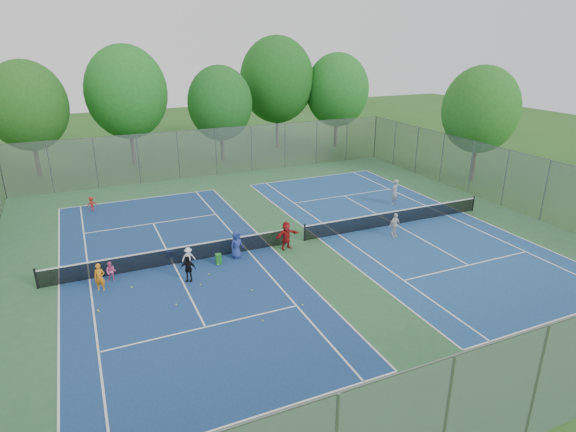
% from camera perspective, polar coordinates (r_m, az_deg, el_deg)
% --- Properties ---
extents(ground, '(120.00, 120.00, 0.00)m').
position_cam_1_polar(ground, '(27.85, 0.84, -3.16)').
color(ground, '#25571B').
rests_on(ground, ground).
extents(court_pad, '(32.00, 32.00, 0.01)m').
position_cam_1_polar(court_pad, '(27.85, 0.84, -3.15)').
color(court_pad, '#2D5F37').
rests_on(court_pad, ground).
extents(court_left, '(10.97, 23.77, 0.01)m').
position_cam_1_polar(court_left, '(25.95, -13.40, -5.56)').
color(court_left, navy).
rests_on(court_left, court_pad).
extents(court_right, '(10.97, 23.77, 0.01)m').
position_cam_1_polar(court_right, '(31.22, 12.58, -0.97)').
color(court_right, navy).
rests_on(court_right, court_pad).
extents(net_left, '(12.87, 0.10, 0.91)m').
position_cam_1_polar(net_left, '(25.77, -13.48, -4.68)').
color(net_left, black).
rests_on(net_left, ground).
extents(net_right, '(12.87, 0.10, 0.91)m').
position_cam_1_polar(net_right, '(31.07, 12.64, -0.21)').
color(net_right, black).
rests_on(net_right, ground).
extents(fence_north, '(32.00, 0.10, 4.00)m').
position_cam_1_polar(fence_north, '(41.61, -8.52, 7.50)').
color(fence_north, gray).
rests_on(fence_north, ground).
extents(fence_south, '(32.00, 0.10, 4.00)m').
position_cam_1_polar(fence_south, '(15.82, 27.31, -17.49)').
color(fence_south, gray).
rests_on(fence_south, ground).
extents(fence_east, '(0.10, 32.00, 4.00)m').
position_cam_1_polar(fence_east, '(36.55, 24.33, 4.10)').
color(fence_east, gray).
rests_on(fence_east, ground).
extents(tree_nw, '(6.40, 6.40, 9.58)m').
position_cam_1_polar(tree_nw, '(45.56, -28.54, 11.40)').
color(tree_nw, '#443326').
rests_on(tree_nw, ground).
extents(tree_nl, '(7.20, 7.20, 10.69)m').
position_cam_1_polar(tree_nl, '(46.62, -18.60, 13.74)').
color(tree_nl, '#443326').
rests_on(tree_nl, ground).
extents(tree_nc, '(6.00, 6.00, 8.85)m').
position_cam_1_polar(tree_nc, '(46.31, -8.05, 13.09)').
color(tree_nc, '#443326').
rests_on(tree_nc, ground).
extents(tree_nr, '(7.60, 7.60, 11.42)m').
position_cam_1_polar(tree_nr, '(51.28, -1.33, 15.83)').
color(tree_nr, '#443326').
rests_on(tree_nr, ground).
extents(tree_ne, '(6.60, 6.60, 9.77)m').
position_cam_1_polar(tree_ne, '(52.24, 5.84, 14.63)').
color(tree_ne, '#443326').
rests_on(tree_ne, ground).
extents(tree_side_e, '(6.00, 6.00, 9.20)m').
position_cam_1_polar(tree_side_e, '(42.01, 21.85, 11.61)').
color(tree_side_e, '#443326').
rests_on(tree_side_e, ground).
extents(ball_crate, '(0.45, 0.45, 0.33)m').
position_cam_1_polar(ball_crate, '(26.85, -13.84, -4.34)').
color(ball_crate, blue).
rests_on(ball_crate, ground).
extents(ball_hopper, '(0.31, 0.31, 0.57)m').
position_cam_1_polar(ball_hopper, '(25.44, -8.24, -5.07)').
color(ball_hopper, '#238227').
rests_on(ball_hopper, ground).
extents(student_a, '(0.57, 0.46, 1.35)m').
position_cam_1_polar(student_a, '(24.14, -21.43, -6.80)').
color(student_a, orange).
rests_on(student_a, ground).
extents(student_b, '(0.60, 0.54, 1.00)m').
position_cam_1_polar(student_b, '(24.93, -20.25, -6.20)').
color(student_b, '#DF5696').
rests_on(student_b, ground).
extents(student_c, '(0.70, 0.41, 1.07)m').
position_cam_1_polar(student_c, '(25.31, -11.72, -4.81)').
color(student_c, white).
rests_on(student_c, ground).
extents(student_d, '(0.84, 0.66, 1.33)m').
position_cam_1_polar(student_d, '(23.80, -11.75, -6.16)').
color(student_d, black).
rests_on(student_d, ground).
extents(student_e, '(0.88, 0.73, 1.54)m').
position_cam_1_polar(student_e, '(25.79, -6.13, -3.42)').
color(student_e, navy).
rests_on(student_e, ground).
extents(student_f, '(1.56, 0.72, 1.62)m').
position_cam_1_polar(student_f, '(26.72, -0.20, -2.32)').
color(student_f, maroon).
rests_on(student_f, ground).
extents(child_far_baseline, '(0.72, 0.51, 1.02)m').
position_cam_1_polar(child_far_baseline, '(35.31, -22.25, 1.33)').
color(child_far_baseline, maroon).
rests_on(child_far_baseline, ground).
extents(instructor, '(0.79, 0.67, 1.84)m').
position_cam_1_polar(instructor, '(34.67, 12.51, 2.78)').
color(instructor, '#949496').
rests_on(instructor, ground).
extents(teen_court_b, '(0.93, 0.55, 1.48)m').
position_cam_1_polar(teen_court_b, '(29.05, 12.52, -1.07)').
color(teen_court_b, silver).
rests_on(teen_court_b, ground).
extents(tennis_ball_0, '(0.07, 0.07, 0.07)m').
position_cam_1_polar(tennis_ball_0, '(24.47, -9.34, -6.87)').
color(tennis_ball_0, '#C2D231').
rests_on(tennis_ball_0, ground).
extents(tennis_ball_1, '(0.07, 0.07, 0.07)m').
position_cam_1_polar(tennis_ball_1, '(22.17, -13.10, -10.23)').
color(tennis_ball_1, '#C4D832').
rests_on(tennis_ball_1, ground).
extents(tennis_ball_2, '(0.07, 0.07, 0.07)m').
position_cam_1_polar(tennis_ball_2, '(20.56, -3.04, -12.31)').
color(tennis_ball_2, '#AFCE2F').
rests_on(tennis_ball_2, ground).
extents(tennis_ball_3, '(0.07, 0.07, 0.07)m').
position_cam_1_polar(tennis_ball_3, '(22.75, -21.60, -10.39)').
color(tennis_ball_3, '#B7DE33').
rests_on(tennis_ball_3, ground).
extents(tennis_ball_4, '(0.07, 0.07, 0.07)m').
position_cam_1_polar(tennis_ball_4, '(24.16, -18.03, -8.05)').
color(tennis_ball_4, yellow).
rests_on(tennis_ball_4, ground).
extents(tennis_ball_5, '(0.07, 0.07, 0.07)m').
position_cam_1_polar(tennis_ball_5, '(23.57, -10.34, -8.05)').
color(tennis_ball_5, gold).
rests_on(tennis_ball_5, ground).
extents(tennis_ball_6, '(0.07, 0.07, 0.07)m').
position_cam_1_polar(tennis_ball_6, '(22.80, -4.32, -8.79)').
color(tennis_ball_6, '#C9F438').
rests_on(tennis_ball_6, ground).
extents(tennis_ball_7, '(0.07, 0.07, 0.07)m').
position_cam_1_polar(tennis_ball_7, '(22.63, -21.52, -10.55)').
color(tennis_ball_7, '#A0C32D').
rests_on(tennis_ball_7, ground).
extents(tennis_ball_8, '(0.07, 0.07, 0.07)m').
position_cam_1_polar(tennis_ball_8, '(21.60, 1.72, -10.53)').
color(tennis_ball_8, '#E1ED37').
rests_on(tennis_ball_8, ground).
extents(tennis_ball_9, '(0.07, 0.07, 0.07)m').
position_cam_1_polar(tennis_ball_9, '(25.42, -8.27, -5.72)').
color(tennis_ball_9, '#DAEF37').
rests_on(tennis_ball_9, ground).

